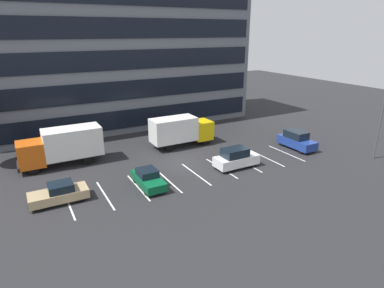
% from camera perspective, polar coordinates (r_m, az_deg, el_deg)
% --- Properties ---
extents(ground_plane, '(120.00, 120.00, 0.00)m').
position_cam_1_polar(ground_plane, '(32.51, -1.78, -3.47)').
color(ground_plane, '#262628').
extents(office_building, '(34.71, 11.51, 18.00)m').
position_cam_1_polar(office_building, '(46.85, -12.37, 14.44)').
color(office_building, slate).
rests_on(office_building, ground_plane).
extents(lot_markings, '(22.54, 5.40, 0.01)m').
position_cam_1_polar(lot_markings, '(30.24, 0.68, -5.25)').
color(lot_markings, silver).
rests_on(lot_markings, ground_plane).
extents(box_truck_yellow, '(7.32, 2.42, 3.39)m').
position_cam_1_polar(box_truck_yellow, '(36.91, -1.94, 2.46)').
color(box_truck_yellow, yellow).
rests_on(box_truck_yellow, ground_plane).
extents(box_truck_orange, '(7.80, 2.58, 3.62)m').
position_cam_1_polar(box_truck_orange, '(33.94, -21.65, -0.21)').
color(box_truck_orange, '#D85914').
rests_on(box_truck_orange, ground_plane).
extents(sedan_tan, '(4.30, 1.80, 1.54)m').
position_cam_1_polar(sedan_tan, '(27.24, -22.14, -7.98)').
color(sedan_tan, tan).
rests_on(sedan_tan, ground_plane).
extents(sedan_forest, '(1.74, 4.15, 1.49)m').
position_cam_1_polar(sedan_forest, '(27.95, -7.64, -6.00)').
color(sedan_forest, '#0C5933').
rests_on(sedan_forest, ground_plane).
extents(suv_white, '(4.33, 1.83, 1.96)m').
position_cam_1_polar(suv_white, '(31.62, 7.66, -2.46)').
color(suv_white, white).
rests_on(suv_white, ground_plane).
extents(suv_navy, '(1.86, 4.39, 1.98)m').
position_cam_1_polar(suv_navy, '(38.26, 17.76, 0.65)').
color(suv_navy, navy).
rests_on(suv_navy, ground_plane).
extents(street_light, '(1.23, 0.28, 7.91)m').
position_cam_1_polar(street_light, '(37.53, 30.33, 4.86)').
color(street_light, '#4C4C51').
rests_on(street_light, ground_plane).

